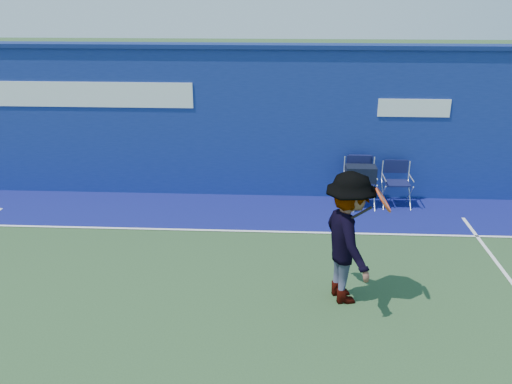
# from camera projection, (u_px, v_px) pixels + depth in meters

# --- Properties ---
(ground) EXTENTS (80.00, 80.00, 0.00)m
(ground) POSITION_uv_depth(u_px,v_px,m) (195.00, 340.00, 6.77)
(ground) COLOR #2A4826
(ground) RESTS_ON ground
(stadium_wall) EXTENTS (24.00, 0.50, 3.08)m
(stadium_wall) POSITION_uv_depth(u_px,v_px,m) (232.00, 121.00, 11.06)
(stadium_wall) COLOR navy
(stadium_wall) RESTS_ON ground
(out_of_bounds_strip) EXTENTS (24.00, 1.80, 0.01)m
(out_of_bounds_strip) POSITION_uv_depth(u_px,v_px,m) (228.00, 211.00, 10.59)
(out_of_bounds_strip) COLOR #0E135A
(out_of_bounds_strip) RESTS_ON ground
(court_lines) EXTENTS (24.00, 12.00, 0.01)m
(court_lines) POSITION_uv_depth(u_px,v_px,m) (202.00, 312.00, 7.33)
(court_lines) COLOR white
(court_lines) RESTS_ON out_of_bounds_strip
(directors_chair_left) EXTENTS (0.59, 0.54, 0.99)m
(directors_chair_left) POSITION_uv_depth(u_px,v_px,m) (360.00, 186.00, 10.72)
(directors_chair_left) COLOR silver
(directors_chair_left) RESTS_ON ground
(directors_chair_right) EXTENTS (0.53, 0.48, 0.89)m
(directors_chair_right) POSITION_uv_depth(u_px,v_px,m) (396.00, 192.00, 10.79)
(directors_chair_right) COLOR silver
(directors_chair_right) RESTS_ON ground
(water_bottle) EXTENTS (0.07, 0.07, 0.23)m
(water_bottle) POSITION_uv_depth(u_px,v_px,m) (353.00, 206.00, 10.54)
(water_bottle) COLOR silver
(water_bottle) RESTS_ON ground
(tennis_player) EXTENTS (1.01, 1.35, 1.88)m
(tennis_player) POSITION_uv_depth(u_px,v_px,m) (348.00, 238.00, 7.34)
(tennis_player) COLOR #EA4738
(tennis_player) RESTS_ON ground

